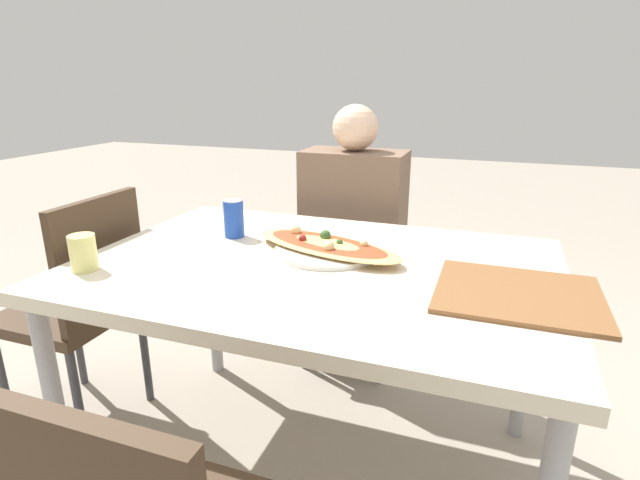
{
  "coord_description": "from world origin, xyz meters",
  "views": [
    {
      "loc": [
        0.47,
        -1.26,
        1.24
      ],
      "look_at": [
        0.0,
        0.03,
        0.8
      ],
      "focal_mm": 28.0,
      "sensor_mm": 36.0,
      "label": 1
    }
  ],
  "objects": [
    {
      "name": "chair_side_left",
      "position": [
        -0.87,
        -0.04,
        0.5
      ],
      "size": [
        0.4,
        0.4,
        0.87
      ],
      "rotation": [
        0.0,
        0.0,
        1.57
      ],
      "color": "#3F2D1E",
      "rests_on": "ground_plane"
    },
    {
      "name": "dining_table",
      "position": [
        0.0,
        0.0,
        0.67
      ],
      "size": [
        1.36,
        0.93,
        0.74
      ],
      "color": "beige",
      "rests_on": "ground_plane"
    },
    {
      "name": "soda_can",
      "position": [
        -0.34,
        0.14,
        0.8
      ],
      "size": [
        0.07,
        0.07,
        0.12
      ],
      "color": "#1E47B2",
      "rests_on": "dining_table"
    },
    {
      "name": "drink_glass",
      "position": [
        -0.58,
        -0.27,
        0.79
      ],
      "size": [
        0.07,
        0.07,
        0.1
      ],
      "color": "#E0DB7F",
      "rests_on": "dining_table"
    },
    {
      "name": "ground_plane",
      "position": [
        0.0,
        0.0,
        0.0
      ],
      "size": [
        14.0,
        14.0,
        0.0
      ],
      "primitive_type": "plane",
      "color": "#9E9384"
    },
    {
      "name": "person_seated",
      "position": [
        -0.09,
        0.68,
        0.67
      ],
      "size": [
        0.42,
        0.26,
        1.14
      ],
      "rotation": [
        0.0,
        0.0,
        3.14
      ],
      "color": "#2D2D38",
      "rests_on": "ground_plane"
    },
    {
      "name": "pizza_main",
      "position": [
        0.0,
        0.09,
        0.75
      ],
      "size": [
        0.54,
        0.32,
        0.06
      ],
      "color": "white",
      "rests_on": "dining_table"
    },
    {
      "name": "chair_far_seated",
      "position": [
        -0.09,
        0.8,
        0.5
      ],
      "size": [
        0.4,
        0.4,
        0.87
      ],
      "rotation": [
        0.0,
        0.0,
        3.14
      ],
      "color": "#3F2D1E",
      "rests_on": "ground_plane"
    },
    {
      "name": "serving_tray",
      "position": [
        0.54,
        -0.05,
        0.74
      ],
      "size": [
        0.39,
        0.34,
        0.01
      ],
      "color": "brown",
      "rests_on": "dining_table"
    }
  ]
}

